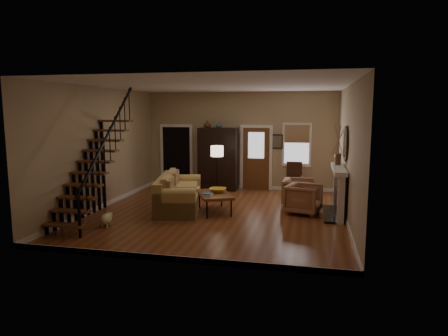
% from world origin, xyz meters
% --- Properties ---
extents(room, '(7.00, 7.33, 3.30)m').
position_xyz_m(room, '(-0.41, 1.76, 1.51)').
color(room, brown).
rests_on(room, ground).
extents(staircase, '(0.94, 2.80, 3.20)m').
position_xyz_m(staircase, '(-2.78, -1.30, 1.60)').
color(staircase, brown).
rests_on(staircase, ground).
extents(fireplace, '(0.33, 1.95, 2.30)m').
position_xyz_m(fireplace, '(3.13, 0.50, 0.74)').
color(fireplace, black).
rests_on(fireplace, ground).
extents(armoire, '(1.30, 0.60, 2.10)m').
position_xyz_m(armoire, '(-0.70, 3.15, 1.05)').
color(armoire, black).
rests_on(armoire, ground).
extents(vase_a, '(0.24, 0.24, 0.25)m').
position_xyz_m(vase_a, '(-1.05, 3.05, 2.22)').
color(vase_a, '#4C2619').
rests_on(vase_a, armoire).
extents(vase_b, '(0.20, 0.20, 0.21)m').
position_xyz_m(vase_b, '(-0.65, 3.05, 2.21)').
color(vase_b, '#334C60').
rests_on(vase_b, armoire).
extents(sofa, '(1.56, 2.60, 0.91)m').
position_xyz_m(sofa, '(-1.10, 0.17, 0.45)').
color(sofa, tan).
rests_on(sofa, ground).
extents(coffee_table, '(1.27, 1.54, 0.51)m').
position_xyz_m(coffee_table, '(-0.09, 0.10, 0.26)').
color(coffee_table, brown).
rests_on(coffee_table, ground).
extents(bowl, '(0.46, 0.46, 0.11)m').
position_xyz_m(bowl, '(-0.04, 0.25, 0.57)').
color(bowl, gold).
rests_on(bowl, coffee_table).
extents(books, '(0.24, 0.33, 0.06)m').
position_xyz_m(books, '(-0.21, -0.20, 0.54)').
color(books, beige).
rests_on(books, coffee_table).
extents(armchair_left, '(1.03, 1.01, 0.77)m').
position_xyz_m(armchair_left, '(2.22, 0.46, 0.39)').
color(armchair_left, brown).
rests_on(armchair_left, ground).
extents(armchair_right, '(0.89, 0.87, 0.77)m').
position_xyz_m(armchair_right, '(2.05, 1.32, 0.39)').
color(armchair_right, brown).
rests_on(armchair_right, ground).
extents(floor_lamp, '(0.39, 0.39, 1.65)m').
position_xyz_m(floor_lamp, '(-0.34, 1.46, 0.82)').
color(floor_lamp, black).
rests_on(floor_lamp, ground).
extents(side_chair, '(0.54, 0.54, 1.02)m').
position_xyz_m(side_chair, '(1.85, 2.95, 0.51)').
color(side_chair, black).
rests_on(side_chair, ground).
extents(dog, '(0.31, 0.46, 0.31)m').
position_xyz_m(dog, '(-2.24, -1.73, 0.16)').
color(dog, beige).
rests_on(dog, ground).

